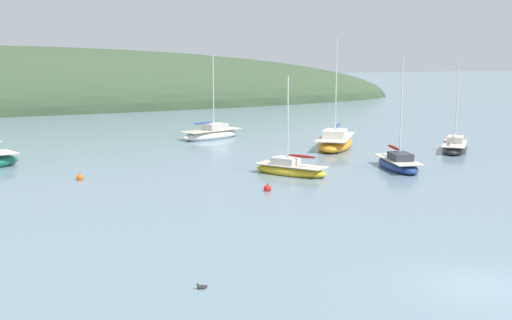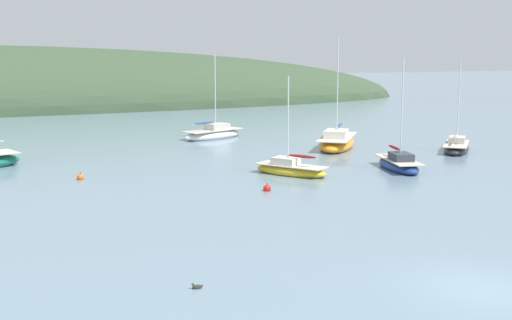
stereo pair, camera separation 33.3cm
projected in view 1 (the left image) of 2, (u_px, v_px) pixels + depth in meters
ground_plane at (484, 288)px, 21.58m from camera, size 400.00×400.00×0.00m
sailboat_yellow_far at (290, 169)px, 41.51m from camera, size 4.23×5.07×6.36m
sailboat_white_near at (212, 134)px, 58.93m from camera, size 6.61×4.50×7.63m
sailboat_teal_outer at (398, 164)px, 43.43m from camera, size 3.08×5.76×7.46m
sailboat_blue_center at (336, 142)px, 53.00m from camera, size 6.65×7.74×8.97m
sailboat_black_sloop at (455, 147)px, 51.11m from camera, size 4.97×5.29×7.13m
mooring_buoy_outer at (80, 178)px, 39.81m from camera, size 0.44×0.44×0.54m
mooring_buoy_inner at (268, 189)px, 36.64m from camera, size 0.44×0.44×0.54m
duck_trailing at (202, 287)px, 21.50m from camera, size 0.42×0.19×0.24m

